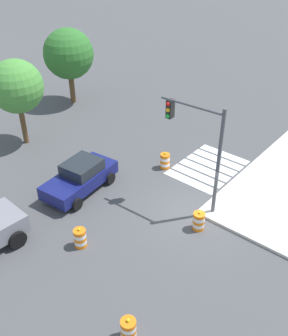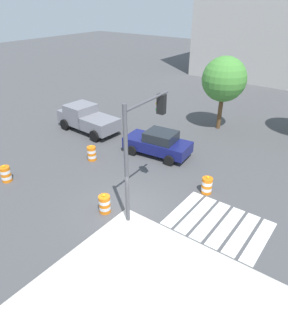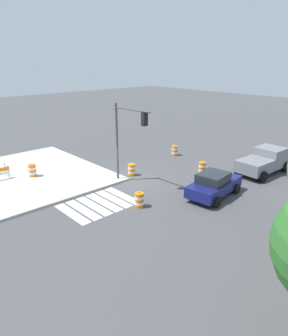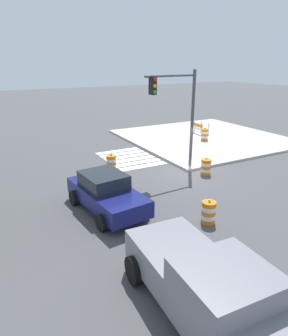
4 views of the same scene
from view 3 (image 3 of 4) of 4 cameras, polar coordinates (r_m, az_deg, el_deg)
The scene contains 12 objects.
ground_plane at distance 23.07m, azimuth -2.68°, elevation -2.23°, with size 120.00×120.00×0.00m, color #474749.
sidewalk_corner at distance 25.20m, azimuth -22.30°, elevation -1.64°, with size 12.00×12.00×0.15m, color #BCB7AD.
crosswalk_stripes at distance 19.54m, azimuth -8.25°, elevation -6.55°, with size 4.35×3.20×0.02m.
sports_car at distance 20.63m, azimuth 12.68°, elevation -2.96°, with size 4.47×2.49×1.63m.
pickup_truck at distance 26.12m, azimuth 21.38°, elevation 1.28°, with size 5.25×2.56×1.92m.
traffic_barrel_near_corner at distance 18.85m, azimuth -0.87°, elevation -5.85°, with size 0.56×0.56×1.02m.
traffic_barrel_crosswalk_end at distance 23.87m, azimuth -2.29°, elevation -0.31°, with size 0.56×0.56×1.02m.
traffic_barrel_median_near at distance 24.69m, azimuth 10.58°, elevation 0.04°, with size 0.56×0.56×1.02m.
traffic_barrel_median_far at distance 28.99m, azimuth 5.63°, elevation 3.19°, with size 0.56×0.56×1.02m.
traffic_barrel_on_sidewalk at distance 24.70m, azimuth -19.74°, elevation -0.42°, with size 0.56×0.56×1.02m.
construction_barricade at distance 24.97m, azimuth -24.89°, elevation -0.61°, with size 1.30×0.84×1.00m.
traffic_light_pole at distance 21.20m, azimuth -2.99°, elevation 6.88°, with size 0.53×3.29×5.50m.
Camera 3 is at (13.77, 16.44, 8.48)m, focal length 33.32 mm.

